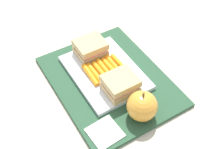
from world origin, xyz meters
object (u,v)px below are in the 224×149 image
object	(u,v)px
carrot_sticks_bundle	(105,69)
paper_napkin	(105,133)
food_tray	(105,72)
sandwich_half_right	(120,84)
sandwich_half_left	(91,48)
apple	(142,106)

from	to	relation	value
carrot_sticks_bundle	paper_napkin	distance (m)	0.19
food_tray	sandwich_half_right	world-z (taller)	sandwich_half_right
paper_napkin	sandwich_half_right	bearing A→B (deg)	131.25
sandwich_half_left	apple	size ratio (longest dim) A/B	0.95
food_tray	paper_napkin	bearing A→B (deg)	-30.30
sandwich_half_left	apple	distance (m)	0.24
apple	paper_napkin	size ratio (longest dim) A/B	1.20
paper_napkin	carrot_sticks_bundle	bearing A→B (deg)	149.60
sandwich_half_right	carrot_sticks_bundle	size ratio (longest dim) A/B	0.78
carrot_sticks_bundle	paper_napkin	world-z (taller)	carrot_sticks_bundle
sandwich_half_left	paper_napkin	bearing A→B (deg)	-21.45
sandwich_half_left	paper_napkin	world-z (taller)	sandwich_half_left
sandwich_half_left	sandwich_half_right	size ratio (longest dim) A/B	1.00
carrot_sticks_bundle	apple	world-z (taller)	apple
apple	sandwich_half_left	bearing A→B (deg)	-178.59
food_tray	sandwich_half_left	world-z (taller)	sandwich_half_left
sandwich_half_left	paper_napkin	size ratio (longest dim) A/B	1.14
sandwich_half_left	paper_napkin	distance (m)	0.26
food_tray	carrot_sticks_bundle	world-z (taller)	carrot_sticks_bundle
carrot_sticks_bundle	paper_napkin	xyz separation A→B (m)	(0.16, -0.09, -0.02)
food_tray	sandwich_half_left	bearing A→B (deg)	180.00
sandwich_half_left	sandwich_half_right	world-z (taller)	same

